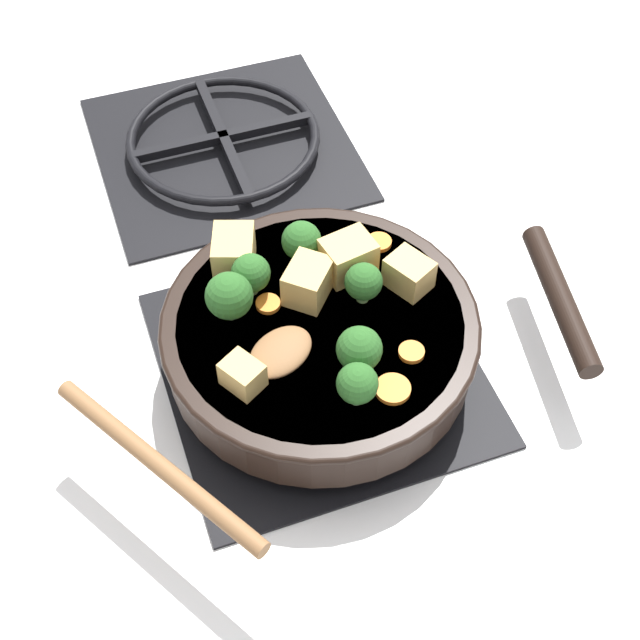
# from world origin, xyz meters

# --- Properties ---
(ground_plane) EXTENTS (2.40, 2.40, 0.00)m
(ground_plane) POSITION_xyz_m (0.00, 0.00, 0.00)
(ground_plane) COLOR white
(front_burner_grate) EXTENTS (0.31, 0.31, 0.03)m
(front_burner_grate) POSITION_xyz_m (0.00, 0.00, 0.01)
(front_burner_grate) COLOR black
(front_burner_grate) RESTS_ON ground_plane
(rear_burner_grate) EXTENTS (0.31, 0.31, 0.03)m
(rear_burner_grate) POSITION_xyz_m (0.00, 0.36, 0.01)
(rear_burner_grate) COLOR black
(rear_burner_grate) RESTS_ON ground_plane
(skillet_pan) EXTENTS (0.42, 0.31, 0.05)m
(skillet_pan) POSITION_xyz_m (0.00, -0.00, 0.06)
(skillet_pan) COLOR black
(skillet_pan) RESTS_ON front_burner_grate
(wooden_spoon) EXTENTS (0.24, 0.22, 0.02)m
(wooden_spoon) POSITION_xyz_m (-0.12, -0.07, 0.09)
(wooden_spoon) COLOR brown
(wooden_spoon) RESTS_ON skillet_pan
(tofu_cube_center_large) EXTENTS (0.04, 0.04, 0.03)m
(tofu_cube_center_large) POSITION_xyz_m (-0.09, -0.05, 0.09)
(tofu_cube_center_large) COLOR tan
(tofu_cube_center_large) RESTS_ON skillet_pan
(tofu_cube_near_handle) EXTENTS (0.05, 0.05, 0.04)m
(tofu_cube_near_handle) POSITION_xyz_m (0.05, 0.05, 0.10)
(tofu_cube_near_handle) COLOR tan
(tofu_cube_near_handle) RESTS_ON skillet_pan
(tofu_cube_east_chunk) EXTENTS (0.06, 0.06, 0.04)m
(tofu_cube_east_chunk) POSITION_xyz_m (-0.00, 0.03, 0.10)
(tofu_cube_east_chunk) COLOR tan
(tofu_cube_east_chunk) RESTS_ON skillet_pan
(tofu_cube_west_chunk) EXTENTS (0.05, 0.05, 0.03)m
(tofu_cube_west_chunk) POSITION_xyz_m (0.10, 0.01, 0.10)
(tofu_cube_west_chunk) COLOR tan
(tofu_cube_west_chunk) RESTS_ON skillet_pan
(tofu_cube_back_piece) EXTENTS (0.05, 0.06, 0.04)m
(tofu_cube_back_piece) POSITION_xyz_m (-0.06, 0.09, 0.10)
(tofu_cube_back_piece) COLOR tan
(tofu_cube_back_piece) RESTS_ON skillet_pan
(broccoli_floret_near_spoon) EXTENTS (0.04, 0.04, 0.04)m
(broccoli_floret_near_spoon) POSITION_xyz_m (0.05, 0.01, 0.10)
(broccoli_floret_near_spoon) COLOR #709956
(broccoli_floret_near_spoon) RESTS_ON skillet_pan
(broccoli_floret_center_top) EXTENTS (0.05, 0.05, 0.05)m
(broccoli_floret_center_top) POSITION_xyz_m (-0.08, 0.03, 0.11)
(broccoli_floret_center_top) COLOR #709956
(broccoli_floret_center_top) RESTS_ON skillet_pan
(broccoli_floret_east_rim) EXTENTS (0.04, 0.04, 0.05)m
(broccoli_floret_east_rim) POSITION_xyz_m (0.01, 0.08, 0.11)
(broccoli_floret_east_rim) COLOR #709956
(broccoli_floret_east_rim) RESTS_ON skillet_pan
(broccoli_floret_west_rim) EXTENTS (0.04, 0.04, 0.05)m
(broccoli_floret_west_rim) POSITION_xyz_m (-0.05, 0.06, 0.11)
(broccoli_floret_west_rim) COLOR #709956
(broccoli_floret_west_rim) RESTS_ON skillet_pan
(broccoli_floret_north_edge) EXTENTS (0.04, 0.04, 0.04)m
(broccoli_floret_north_edge) POSITION_xyz_m (-0.00, -0.10, 0.11)
(broccoli_floret_north_edge) COLOR #709956
(broccoli_floret_north_edge) RESTS_ON skillet_pan
(broccoli_floret_south_cluster) EXTENTS (0.04, 0.04, 0.05)m
(broccoli_floret_south_cluster) POSITION_xyz_m (0.01, -0.06, 0.11)
(broccoli_floret_south_cluster) COLOR #709956
(broccoli_floret_south_cluster) RESTS_ON skillet_pan
(carrot_slice_orange_thin) EXTENTS (0.03, 0.03, 0.01)m
(carrot_slice_orange_thin) POSITION_xyz_m (0.03, -0.10, 0.08)
(carrot_slice_orange_thin) COLOR orange
(carrot_slice_orange_thin) RESTS_ON skillet_pan
(carrot_slice_near_center) EXTENTS (0.03, 0.03, 0.01)m
(carrot_slice_near_center) POSITION_xyz_m (0.09, 0.07, 0.08)
(carrot_slice_near_center) COLOR orange
(carrot_slice_near_center) RESTS_ON skillet_pan
(carrot_slice_edge_slice) EXTENTS (0.02, 0.02, 0.01)m
(carrot_slice_edge_slice) POSITION_xyz_m (-0.04, 0.03, 0.08)
(carrot_slice_edge_slice) COLOR orange
(carrot_slice_edge_slice) RESTS_ON skillet_pan
(carrot_slice_under_broccoli) EXTENTS (0.02, 0.02, 0.01)m
(carrot_slice_under_broccoli) POSITION_xyz_m (0.07, -0.07, 0.08)
(carrot_slice_under_broccoli) COLOR orange
(carrot_slice_under_broccoli) RESTS_ON skillet_pan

